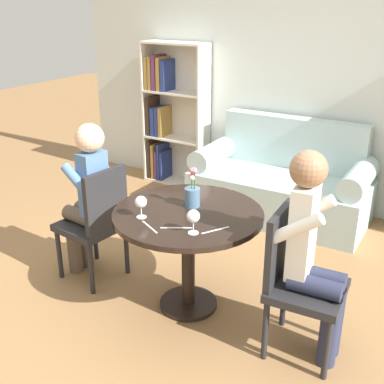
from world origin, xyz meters
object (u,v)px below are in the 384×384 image
couch (281,185)px  wine_glass_left (141,203)px  chair_left (97,220)px  chair_right (296,277)px  flower_vase (192,193)px  person_left (88,197)px  bookshelf_left (170,115)px  person_right (314,253)px  wine_glass_right (193,217)px

couch → wine_glass_left: size_ratio=11.50×
chair_left → chair_right: size_ratio=1.00×
couch → flower_vase: size_ratio=6.01×
person_left → wine_glass_left: bearing=79.5°
chair_right → wine_glass_left: 1.03m
couch → bookshelf_left: bearing=169.5°
flower_vase → bookshelf_left: bearing=126.4°
person_right → wine_glass_right: person_right is taller
person_left → flower_vase: 0.85m
bookshelf_left → wine_glass_right: size_ratio=10.53×
couch → person_left: bearing=-115.4°
person_left → wine_glass_left: (0.64, -0.20, 0.17)m
wine_glass_right → flower_vase: bearing=121.1°
chair_left → bookshelf_left: bearing=-154.3°
chair_left → flower_vase: (0.74, 0.13, 0.32)m
bookshelf_left → chair_left: bearing=-71.4°
wine_glass_right → person_right: bearing=17.3°
person_left → flower_vase: person_left is taller
couch → wine_glass_left: couch is taller
wine_glass_left → flower_vase: bearing=58.9°
person_right → wine_glass_left: 1.08m
person_right → flower_vase: 0.88m
chair_right → chair_left: bearing=86.7°
person_left → person_right: bearing=96.5°
bookshelf_left → wine_glass_right: bearing=-54.3°
chair_right → wine_glass_right: size_ratio=6.05×
chair_left → person_right: size_ratio=0.71×
couch → wine_glass_left: bearing=-96.0°
chair_right → bookshelf_left: bearing=43.8°
chair_right → flower_vase: (-0.78, 0.14, 0.32)m
bookshelf_left → person_right: size_ratio=1.24×
bookshelf_left → chair_right: 3.04m
chair_left → flower_vase: flower_vase is taller
bookshelf_left → flower_vase: 2.41m
wine_glass_left → flower_vase: (0.19, 0.31, -0.01)m
chair_right → wine_glass_right: chair_right is taller
couch → chair_right: couch is taller
wine_glass_right → flower_vase: 0.39m
bookshelf_left → chair_left: (0.69, -2.07, -0.28)m
wine_glass_left → wine_glass_right: 0.39m
bookshelf_left → wine_glass_right: (1.63, -2.27, 0.05)m
couch → person_left: person_left is taller
chair_right → wine_glass_left: bearing=97.3°
chair_right → person_left: (-1.60, 0.03, 0.15)m
bookshelf_left → person_left: size_ratio=1.30×
wine_glass_left → wine_glass_right: size_ratio=0.97×
wine_glass_left → wine_glass_right: wine_glass_right is taller
chair_right → person_right: size_ratio=0.71×
person_left → wine_glass_left: 0.69m
chair_left → person_left: person_left is taller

